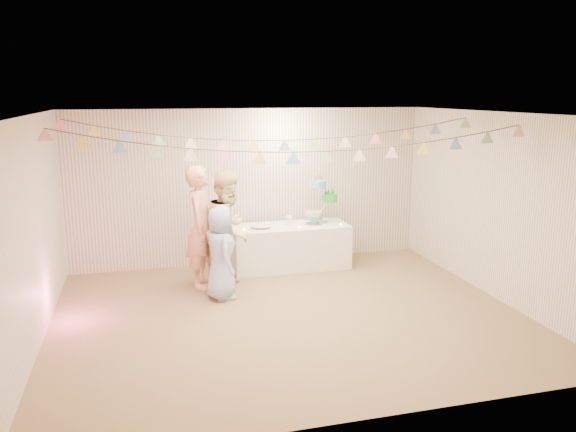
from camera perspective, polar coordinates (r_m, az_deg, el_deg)
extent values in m
plane|color=brown|center=(7.47, 0.09, -10.03)|extent=(6.00, 6.00, 0.00)
plane|color=silver|center=(6.90, 0.10, 10.33)|extent=(6.00, 6.00, 0.00)
plane|color=silver|center=(9.47, -3.82, 2.96)|extent=(6.00, 6.00, 0.00)
plane|color=silver|center=(4.79, 7.88, -6.61)|extent=(6.00, 6.00, 0.00)
plane|color=silver|center=(6.95, -24.56, -1.62)|extent=(5.00, 5.00, 0.00)
plane|color=silver|center=(8.35, 20.42, 0.92)|extent=(5.00, 5.00, 0.00)
cube|color=silver|center=(9.31, 0.19, -3.11)|extent=(1.92, 0.77, 0.72)
cylinder|color=white|center=(9.05, -2.77, -0.96)|extent=(0.33, 0.33, 0.02)
imported|color=#E59F78|center=(8.38, -8.78, -1.10)|extent=(0.63, 0.77, 1.83)
imported|color=#DEC688|center=(8.28, -6.01, -1.44)|extent=(1.01, 1.07, 1.76)
imported|color=#93A6D0|center=(7.91, -6.84, -3.75)|extent=(0.49, 0.69, 1.32)
cylinder|color=#FFD88C|center=(8.90, -4.54, -1.38)|extent=(0.04, 0.04, 0.03)
cylinder|color=#FFD88C|center=(9.30, -2.18, -0.74)|extent=(0.04, 0.04, 0.03)
cylinder|color=#FFD88C|center=(9.03, 1.17, -1.14)|extent=(0.04, 0.04, 0.03)
cylinder|color=#FFD88C|center=(9.51, 1.89, -0.45)|extent=(0.04, 0.04, 0.03)
cylinder|color=#FFD88C|center=(9.29, 5.37, -0.81)|extent=(0.04, 0.04, 0.03)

